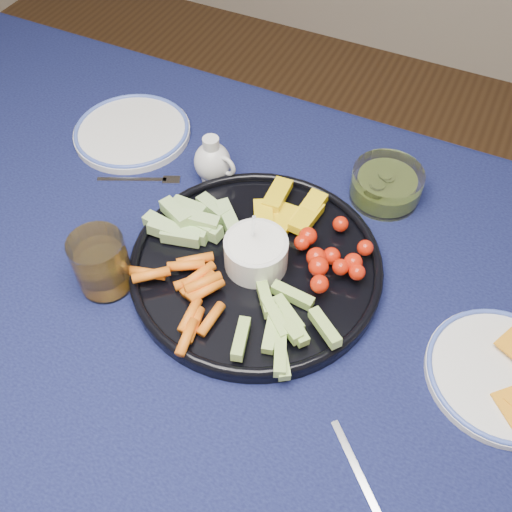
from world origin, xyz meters
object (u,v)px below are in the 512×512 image
at_px(cheese_plate, 503,373).
at_px(side_plate_extra, 132,131).
at_px(pickle_bowl, 386,186).
at_px(dining_table, 179,322).
at_px(creamer_pitcher, 213,162).
at_px(juice_tumbler, 102,266).
at_px(crudite_platter, 254,261).

bearing_deg(cheese_plate, side_plate_extra, 164.24).
distance_m(pickle_bowl, side_plate_extra, 0.50).
xyz_separation_m(dining_table, creamer_pitcher, (-0.06, 0.25, 0.13)).
distance_m(pickle_bowl, cheese_plate, 0.37).
bearing_deg(cheese_plate, juice_tumbler, -169.91).
relative_size(crudite_platter, creamer_pitcher, 4.35).
height_order(dining_table, crudite_platter, crudite_platter).
bearing_deg(dining_table, side_plate_extra, 132.73).
bearing_deg(dining_table, pickle_bowl, 55.99).
bearing_deg(creamer_pitcher, juice_tumbler, -97.75).
bearing_deg(cheese_plate, creamer_pitcher, 162.28).
bearing_deg(creamer_pitcher, pickle_bowl, 17.14).
xyz_separation_m(juice_tumbler, side_plate_extra, (-0.16, 0.31, -0.03)).
bearing_deg(pickle_bowl, juice_tumbler, -131.80).
bearing_deg(side_plate_extra, dining_table, -47.27).
height_order(dining_table, pickle_bowl, pickle_bowl).
height_order(dining_table, side_plate_extra, side_plate_extra).
relative_size(dining_table, creamer_pitcher, 18.28).
height_order(creamer_pitcher, cheese_plate, creamer_pitcher).
bearing_deg(crudite_platter, dining_table, -135.49).
relative_size(dining_table, cheese_plate, 7.94).
distance_m(creamer_pitcher, cheese_plate, 0.58).
bearing_deg(pickle_bowl, cheese_plate, -46.08).
bearing_deg(side_plate_extra, crudite_platter, -28.28).
xyz_separation_m(crudite_platter, creamer_pitcher, (-0.16, 0.16, 0.02)).
height_order(crudite_platter, cheese_plate, crudite_platter).
distance_m(cheese_plate, side_plate_extra, 0.78).
bearing_deg(dining_table, crudite_platter, 44.51).
distance_m(creamer_pitcher, side_plate_extra, 0.21).
bearing_deg(dining_table, juice_tumbler, -163.45).
relative_size(creamer_pitcher, side_plate_extra, 0.41).
distance_m(crudite_platter, juice_tumbler, 0.23).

